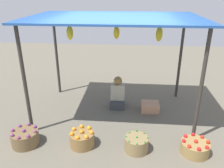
{
  "coord_description": "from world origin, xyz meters",
  "views": [
    {
      "loc": [
        0.37,
        -4.8,
        2.75
      ],
      "look_at": [
        0.0,
        -0.55,
        0.95
      ],
      "focal_mm": 36.44,
      "sensor_mm": 36.0,
      "label": 1
    }
  ],
  "objects_px": {
    "vendor_person": "(118,95)",
    "basket_red_tomatoes": "(195,147)",
    "basket_oranges": "(82,139)",
    "wooden_crate_near_vendor": "(150,107)",
    "basket_green_chilies": "(136,144)",
    "basket_purple_onions": "(25,138)"
  },
  "relations": [
    {
      "from": "basket_purple_onions",
      "to": "basket_red_tomatoes",
      "type": "relative_size",
      "value": 1.01
    },
    {
      "from": "vendor_person",
      "to": "basket_red_tomatoes",
      "type": "xyz_separation_m",
      "value": [
        1.5,
        -1.67,
        -0.18
      ]
    },
    {
      "from": "vendor_person",
      "to": "wooden_crate_near_vendor",
      "type": "relative_size",
      "value": 1.85
    },
    {
      "from": "basket_oranges",
      "to": "basket_red_tomatoes",
      "type": "xyz_separation_m",
      "value": [
        2.06,
        -0.04,
        -0.03
      ]
    },
    {
      "from": "basket_green_chilies",
      "to": "basket_red_tomatoes",
      "type": "height_order",
      "value": "basket_green_chilies"
    },
    {
      "from": "basket_purple_onions",
      "to": "basket_red_tomatoes",
      "type": "xyz_separation_m",
      "value": [
        3.14,
        0.02,
        -0.02
      ]
    },
    {
      "from": "basket_green_chilies",
      "to": "basket_oranges",
      "type": "bearing_deg",
      "value": 177.15
    },
    {
      "from": "basket_purple_onions",
      "to": "vendor_person",
      "type": "bearing_deg",
      "value": 45.74
    },
    {
      "from": "basket_oranges",
      "to": "basket_green_chilies",
      "type": "height_order",
      "value": "basket_oranges"
    },
    {
      "from": "basket_oranges",
      "to": "basket_green_chilies",
      "type": "relative_size",
      "value": 1.06
    },
    {
      "from": "basket_oranges",
      "to": "basket_green_chilies",
      "type": "distance_m",
      "value": 1.02
    },
    {
      "from": "vendor_person",
      "to": "basket_oranges",
      "type": "distance_m",
      "value": 1.73
    },
    {
      "from": "vendor_person",
      "to": "basket_red_tomatoes",
      "type": "bearing_deg",
      "value": -48.04
    },
    {
      "from": "vendor_person",
      "to": "wooden_crate_near_vendor",
      "type": "bearing_deg",
      "value": -13.53
    },
    {
      "from": "basket_purple_onions",
      "to": "basket_oranges",
      "type": "bearing_deg",
      "value": 3.2
    },
    {
      "from": "vendor_person",
      "to": "basket_red_tomatoes",
      "type": "distance_m",
      "value": 2.25
    },
    {
      "from": "basket_purple_onions",
      "to": "wooden_crate_near_vendor",
      "type": "xyz_separation_m",
      "value": [
        2.44,
        1.5,
        -0.04
      ]
    },
    {
      "from": "basket_purple_onions",
      "to": "basket_green_chilies",
      "type": "distance_m",
      "value": 2.1
    },
    {
      "from": "vendor_person",
      "to": "wooden_crate_near_vendor",
      "type": "distance_m",
      "value": 0.84
    },
    {
      "from": "vendor_person",
      "to": "basket_oranges",
      "type": "relative_size",
      "value": 1.7
    },
    {
      "from": "wooden_crate_near_vendor",
      "to": "basket_red_tomatoes",
      "type": "bearing_deg",
      "value": -64.55
    },
    {
      "from": "vendor_person",
      "to": "basket_oranges",
      "type": "bearing_deg",
      "value": -109.11
    }
  ]
}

